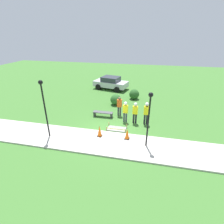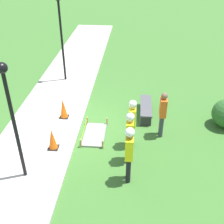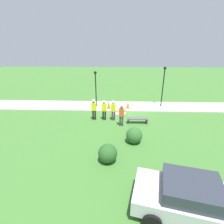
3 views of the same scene
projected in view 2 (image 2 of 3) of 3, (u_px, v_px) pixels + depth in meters
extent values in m
plane|color=#3D702D|center=(81.00, 127.00, 10.60)|extent=(60.00, 60.00, 0.00)
cube|color=#BCB7AD|center=(45.00, 124.00, 10.67)|extent=(28.00, 2.75, 0.10)
cube|color=gray|center=(95.00, 135.00, 10.14)|extent=(1.40, 0.75, 0.06)
cube|color=tan|center=(87.00, 121.00, 10.69)|extent=(0.05, 0.05, 0.31)
cube|color=tan|center=(81.00, 143.00, 9.51)|extent=(0.05, 0.05, 0.31)
cube|color=tan|center=(107.00, 121.00, 10.63)|extent=(0.05, 0.05, 0.31)
cube|color=tan|center=(103.00, 145.00, 9.45)|extent=(0.05, 0.05, 0.31)
cube|color=yellow|center=(84.00, 130.00, 10.06)|extent=(1.40, 0.00, 0.04)
cube|color=black|center=(64.00, 117.00, 10.99)|extent=(0.34, 0.34, 0.02)
cone|color=orange|center=(63.00, 108.00, 10.78)|extent=(0.29, 0.29, 0.78)
cube|color=black|center=(54.00, 148.00, 9.38)|extent=(0.34, 0.34, 0.02)
cone|color=orange|center=(52.00, 139.00, 9.18)|extent=(0.29, 0.29, 0.74)
cube|color=#2D2D33|center=(145.00, 101.00, 11.88)|extent=(0.12, 0.40, 0.39)
cube|color=#2D2D33|center=(146.00, 121.00, 10.61)|extent=(0.12, 0.40, 0.39)
cube|color=#4C4C51|center=(146.00, 106.00, 11.12)|extent=(1.70, 0.44, 0.06)
cylinder|color=#383D47|center=(132.00, 134.00, 9.55)|extent=(0.14, 0.14, 0.81)
cylinder|color=#383D47|center=(131.00, 137.00, 9.40)|extent=(0.14, 0.14, 0.81)
cube|color=yellow|center=(132.00, 117.00, 9.09)|extent=(0.40, 0.22, 0.64)
sphere|color=tan|center=(133.00, 106.00, 8.86)|extent=(0.22, 0.22, 0.22)
sphere|color=white|center=(133.00, 104.00, 8.83)|extent=(0.25, 0.25, 0.25)
cylinder|color=black|center=(129.00, 148.00, 8.90)|extent=(0.14, 0.14, 0.82)
cylinder|color=black|center=(129.00, 152.00, 8.74)|extent=(0.14, 0.14, 0.82)
cube|color=yellow|center=(130.00, 131.00, 8.43)|extent=(0.40, 0.22, 0.65)
sphere|color=tan|center=(130.00, 119.00, 8.20)|extent=(0.22, 0.22, 0.22)
sphere|color=white|center=(130.00, 117.00, 8.17)|extent=(0.26, 0.26, 0.26)
cylinder|color=black|center=(128.00, 166.00, 8.16)|extent=(0.14, 0.14, 0.86)
cylinder|color=black|center=(128.00, 171.00, 8.01)|extent=(0.14, 0.14, 0.86)
cube|color=yellow|center=(129.00, 148.00, 7.68)|extent=(0.40, 0.22, 0.68)
sphere|color=brown|center=(130.00, 134.00, 7.43)|extent=(0.23, 0.23, 0.23)
sphere|color=white|center=(130.00, 132.00, 7.40)|extent=(0.27, 0.27, 0.27)
cylinder|color=#383D47|center=(161.00, 124.00, 10.04)|extent=(0.14, 0.14, 0.83)
cylinder|color=#383D47|center=(161.00, 127.00, 9.88)|extent=(0.14, 0.14, 0.83)
cube|color=#E55B1E|center=(163.00, 107.00, 9.56)|extent=(0.40, 0.22, 0.66)
sphere|color=brown|center=(164.00, 96.00, 9.33)|extent=(0.23, 0.23, 0.23)
cylinder|color=black|center=(15.00, 129.00, 7.46)|extent=(0.10, 0.10, 3.31)
sphere|color=black|center=(2.00, 68.00, 6.53)|extent=(0.28, 0.28, 0.28)
cylinder|color=black|center=(62.00, 43.00, 12.96)|extent=(0.10, 0.10, 3.72)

